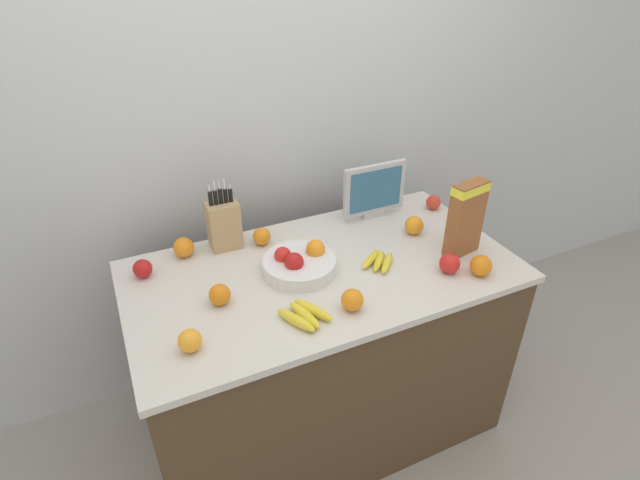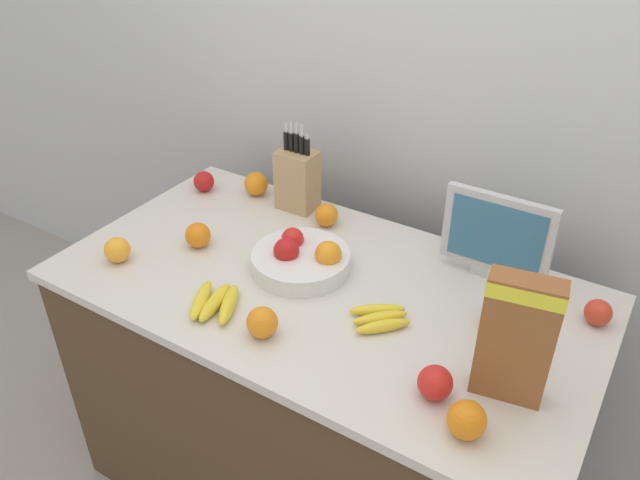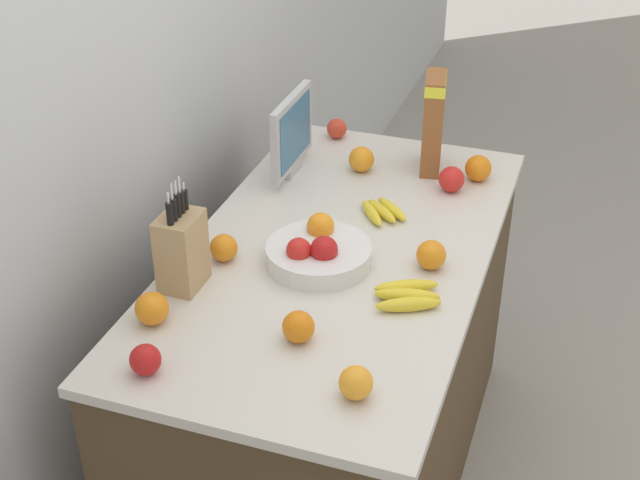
% 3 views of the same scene
% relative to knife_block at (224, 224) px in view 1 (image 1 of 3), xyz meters
% --- Properties ---
extents(ground_plane, '(14.00, 14.00, 0.00)m').
position_rel_knife_block_xyz_m(ground_plane, '(0.31, -0.33, -1.03)').
color(ground_plane, gray).
extents(wall_back, '(9.00, 0.06, 2.60)m').
position_rel_knife_block_xyz_m(wall_back, '(0.31, 0.30, 0.27)').
color(wall_back, silver).
rests_on(wall_back, ground_plane).
extents(counter, '(1.56, 0.84, 0.92)m').
position_rel_knife_block_xyz_m(counter, '(0.31, -0.33, -0.57)').
color(counter, '#4C3823').
rests_on(counter, ground_plane).
extents(knife_block, '(0.13, 0.10, 0.31)m').
position_rel_knife_block_xyz_m(knife_block, '(0.00, 0.00, 0.00)').
color(knife_block, tan).
rests_on(knife_block, counter).
extents(small_monitor, '(0.31, 0.03, 0.27)m').
position_rel_knife_block_xyz_m(small_monitor, '(0.70, -0.04, 0.03)').
color(small_monitor, '#B7B7BC').
rests_on(small_monitor, counter).
extents(cereal_box, '(0.17, 0.09, 0.32)m').
position_rel_knife_block_xyz_m(cereal_box, '(0.89, -0.46, 0.07)').
color(cereal_box, brown).
rests_on(cereal_box, counter).
extents(fruit_bowl, '(0.29, 0.29, 0.11)m').
position_rel_knife_block_xyz_m(fruit_bowl, '(0.22, -0.30, -0.07)').
color(fruit_bowl, silver).
rests_on(fruit_bowl, counter).
extents(banana_bunch_left, '(0.18, 0.17, 0.03)m').
position_rel_knife_block_xyz_m(banana_bunch_left, '(0.53, -0.40, -0.09)').
color(banana_bunch_left, yellow).
rests_on(banana_bunch_left, counter).
extents(banana_bunch_right, '(0.18, 0.19, 0.04)m').
position_rel_knife_block_xyz_m(banana_bunch_right, '(0.12, -0.58, -0.09)').
color(banana_bunch_right, yellow).
rests_on(banana_bunch_right, counter).
extents(apple_near_bananas, '(0.07, 0.07, 0.07)m').
position_rel_knife_block_xyz_m(apple_near_bananas, '(-0.36, -0.08, -0.07)').
color(apple_near_bananas, red).
rests_on(apple_near_bananas, counter).
extents(apple_middle, '(0.07, 0.07, 0.07)m').
position_rel_knife_block_xyz_m(apple_middle, '(1.01, -0.10, -0.07)').
color(apple_middle, red).
rests_on(apple_middle, counter).
extents(apple_rear, '(0.08, 0.08, 0.08)m').
position_rel_knife_block_xyz_m(apple_rear, '(0.75, -0.56, -0.07)').
color(apple_rear, red).
rests_on(apple_rear, counter).
extents(orange_front_right, '(0.09, 0.09, 0.09)m').
position_rel_knife_block_xyz_m(orange_front_right, '(-0.18, -0.00, -0.07)').
color(orange_front_right, orange).
rests_on(orange_front_right, counter).
extents(orange_near_bowl, '(0.08, 0.08, 0.08)m').
position_rel_knife_block_xyz_m(orange_near_bowl, '(0.79, -0.25, -0.07)').
color(orange_near_bowl, orange).
rests_on(orange_near_bowl, counter).
extents(orange_by_cereal, '(0.08, 0.08, 0.08)m').
position_rel_knife_block_xyz_m(orange_by_cereal, '(0.29, -0.60, -0.07)').
color(orange_by_cereal, orange).
rests_on(orange_by_cereal, counter).
extents(orange_mid_left, '(0.08, 0.08, 0.08)m').
position_rel_knife_block_xyz_m(orange_mid_left, '(-0.13, -0.37, -0.07)').
color(orange_mid_left, orange).
rests_on(orange_mid_left, counter).
extents(orange_front_left, '(0.09, 0.09, 0.09)m').
position_rel_knife_block_xyz_m(orange_front_left, '(0.85, -0.63, -0.07)').
color(orange_front_left, orange).
rests_on(orange_front_left, counter).
extents(orange_mid_right, '(0.08, 0.08, 0.08)m').
position_rel_knife_block_xyz_m(orange_mid_right, '(0.15, -0.05, -0.07)').
color(orange_mid_right, orange).
rests_on(orange_mid_right, counter).
extents(orange_back_center, '(0.08, 0.08, 0.08)m').
position_rel_knife_block_xyz_m(orange_back_center, '(-0.28, -0.56, -0.07)').
color(orange_back_center, orange).
rests_on(orange_back_center, counter).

